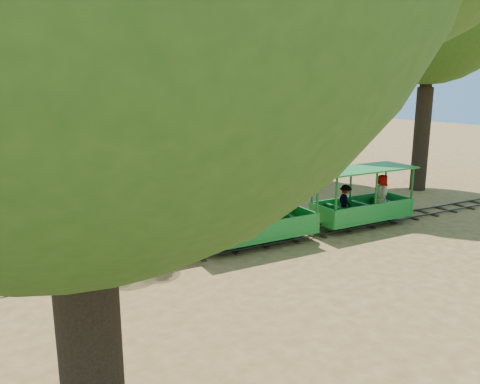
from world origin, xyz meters
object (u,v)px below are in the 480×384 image
carriage_front (257,218)px  carriage_rear (363,202)px  locomotive (147,199)px  fence (186,176)px

carriage_front → carriage_rear: bearing=0.0°
locomotive → carriage_front: (3.18, -0.08, -0.91)m
fence → carriage_front: bearing=-97.9°
locomotive → fence: locomotive is taller
carriage_front → fence: size_ratio=0.19×
locomotive → carriage_rear: locomotive is taller
locomotive → carriage_front: bearing=-1.5°
locomotive → fence: size_ratio=0.17×
fence → carriage_rear: bearing=-70.1°
carriage_front → fence: 8.10m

